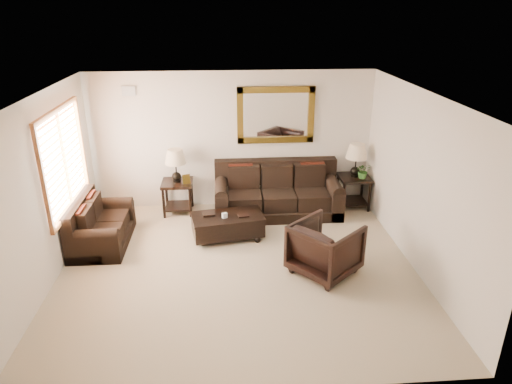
{
  "coord_description": "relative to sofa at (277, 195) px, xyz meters",
  "views": [
    {
      "loc": [
        -0.18,
        -6.18,
        3.85
      ],
      "look_at": [
        0.33,
        0.6,
        1.03
      ],
      "focal_mm": 32.0,
      "sensor_mm": 36.0,
      "label": 1
    }
  ],
  "objects": [
    {
      "name": "room",
      "position": [
        -0.85,
        -2.02,
        0.99
      ],
      "size": [
        5.51,
        5.01,
        2.71
      ],
      "color": "gray",
      "rests_on": "ground"
    },
    {
      "name": "sofa",
      "position": [
        0.0,
        0.0,
        0.0
      ],
      "size": [
        2.43,
        1.05,
        0.99
      ],
      "color": "black",
      "rests_on": "room"
    },
    {
      "name": "loveseat",
      "position": [
        -3.2,
        -1.06,
        -0.06
      ],
      "size": [
        0.87,
        1.47,
        0.83
      ],
      "rotation": [
        0.0,
        0.0,
        1.57
      ],
      "color": "black",
      "rests_on": "room"
    },
    {
      "name": "coffee_table",
      "position": [
        -0.99,
        -0.99,
        -0.1
      ],
      "size": [
        1.33,
        0.86,
        0.52
      ],
      "rotation": [
        0.0,
        0.0,
        0.17
      ],
      "color": "black",
      "rests_on": "room"
    },
    {
      "name": "armchair",
      "position": [
        0.47,
        -2.25,
        0.09
      ],
      "size": [
        1.2,
        1.21,
        0.91
      ],
      "primitive_type": "imported",
      "rotation": [
        0.0,
        0.0,
        2.29
      ],
      "color": "black",
      "rests_on": "floor"
    },
    {
      "name": "air_vent",
      "position": [
        -2.75,
        0.46,
        1.99
      ],
      "size": [
        0.25,
        0.02,
        0.18
      ],
      "primitive_type": "cube",
      "color": "#999999",
      "rests_on": "room"
    },
    {
      "name": "end_table_right",
      "position": [
        1.57,
        0.14,
        0.51
      ],
      "size": [
        0.6,
        0.6,
        1.33
      ],
      "color": "black",
      "rests_on": "room"
    },
    {
      "name": "potted_plant",
      "position": [
        1.7,
        0.03,
        0.42
      ],
      "size": [
        0.32,
        0.34,
        0.25
      ],
      "primitive_type": "imported",
      "rotation": [
        0.0,
        0.0,
        -0.11
      ],
      "color": "#2B561D",
      "rests_on": "end_table_right"
    },
    {
      "name": "mirror",
      "position": [
        -0.0,
        0.44,
        1.49
      ],
      "size": [
        1.5,
        0.06,
        1.1
      ],
      "color": "#432E0D",
      "rests_on": "room"
    },
    {
      "name": "window",
      "position": [
        -3.55,
        -1.12,
        1.19
      ],
      "size": [
        0.07,
        1.96,
        1.66
      ],
      "color": "white",
      "rests_on": "room"
    },
    {
      "name": "end_table_left",
      "position": [
        -1.95,
        0.14,
        0.49
      ],
      "size": [
        0.59,
        0.59,
        1.3
      ],
      "color": "black",
      "rests_on": "room"
    }
  ]
}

